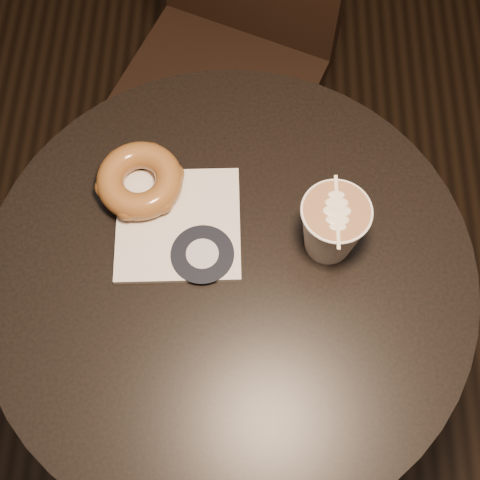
{
  "coord_description": "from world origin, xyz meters",
  "views": [
    {
      "loc": [
        0.02,
        -0.35,
        1.62
      ],
      "look_at": [
        0.01,
        0.03,
        0.79
      ],
      "focal_mm": 50.0,
      "sensor_mm": 36.0,
      "label": 1
    }
  ],
  "objects_px": {
    "cafe_table": "(231,314)",
    "chair": "(233,25)",
    "latte_cup": "(332,228)",
    "pastry_bag": "(178,224)",
    "doughnut": "(140,180)"
  },
  "relations": [
    {
      "from": "pastry_bag",
      "to": "doughnut",
      "type": "height_order",
      "value": "doughnut"
    },
    {
      "from": "chair",
      "to": "doughnut",
      "type": "bearing_deg",
      "value": -81.21
    },
    {
      "from": "chair",
      "to": "pastry_bag",
      "type": "height_order",
      "value": "chair"
    },
    {
      "from": "chair",
      "to": "latte_cup",
      "type": "distance_m",
      "value": 0.64
    },
    {
      "from": "pastry_bag",
      "to": "doughnut",
      "type": "bearing_deg",
      "value": 132.43
    },
    {
      "from": "chair",
      "to": "latte_cup",
      "type": "xyz_separation_m",
      "value": [
        0.15,
        -0.57,
        0.25
      ]
    },
    {
      "from": "cafe_table",
      "to": "pastry_bag",
      "type": "distance_m",
      "value": 0.23
    },
    {
      "from": "cafe_table",
      "to": "pastry_bag",
      "type": "xyz_separation_m",
      "value": [
        -0.07,
        0.07,
        0.2
      ]
    },
    {
      "from": "cafe_table",
      "to": "latte_cup",
      "type": "relative_size",
      "value": 7.15
    },
    {
      "from": "latte_cup",
      "to": "doughnut",
      "type": "bearing_deg",
      "value": 163.42
    },
    {
      "from": "cafe_table",
      "to": "chair",
      "type": "distance_m",
      "value": 0.62
    },
    {
      "from": "doughnut",
      "to": "latte_cup",
      "type": "height_order",
      "value": "latte_cup"
    },
    {
      "from": "chair",
      "to": "doughnut",
      "type": "xyz_separation_m",
      "value": [
        -0.12,
        -0.49,
        0.22
      ]
    },
    {
      "from": "pastry_bag",
      "to": "latte_cup",
      "type": "xyz_separation_m",
      "value": [
        0.21,
        -0.02,
        0.05
      ]
    },
    {
      "from": "chair",
      "to": "latte_cup",
      "type": "relative_size",
      "value": 9.49
    }
  ]
}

